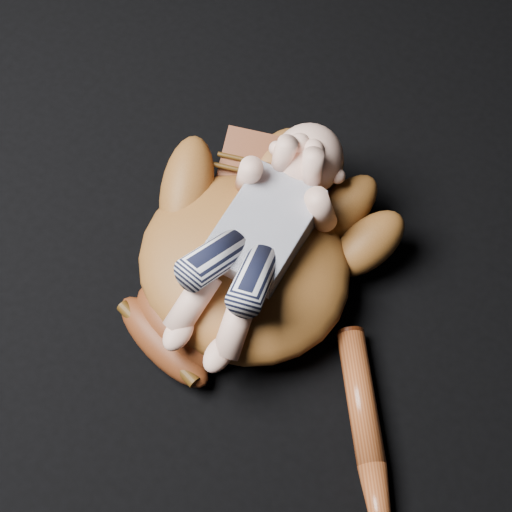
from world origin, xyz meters
name	(u,v)px	position (x,y,z in m)	size (l,w,h in m)	color
baseball_glove	(244,260)	(-0.15, 0.07, 0.07)	(0.39, 0.45, 0.14)	brown
newborn_baby	(254,241)	(-0.13, 0.07, 0.13)	(0.18, 0.38, 0.16)	#E9AF96
baseball_bat	(375,483)	(0.16, -0.09, 0.02)	(0.04, 0.42, 0.04)	brown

